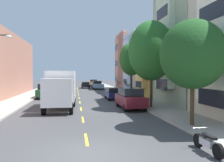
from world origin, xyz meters
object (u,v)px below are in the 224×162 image
street_tree_second (151,51)px  parked_wagon_red (60,84)px  parked_suv_forest (46,91)px  moving_black_sedan (85,85)px  parked_pickup_orange (94,83)px  delivery_box_truck (61,88)px  parked_suv_charcoal (55,86)px  parked_wagon_white (96,84)px  street_tree_third (131,59)px  parked_hatchback_navy (113,93)px  parked_motorcycle (207,143)px  parked_suv_burgundy (130,98)px  street_tree_nearest (193,54)px  parked_pickup_sky (98,85)px

street_tree_second → parked_wagon_red: (-10.65, 37.34, -4.52)m
parked_suv_forest → moving_black_sedan: size_ratio=1.08×
parked_pickup_orange → delivery_box_truck: bearing=-98.9°
parked_suv_forest → delivery_box_truck: bearing=-75.9°
parked_suv_charcoal → parked_suv_forest: (-0.11, -11.49, 0.00)m
parked_wagon_white → street_tree_third: bearing=-85.9°
delivery_box_truck → street_tree_second: bearing=-7.9°
parked_suv_charcoal → parked_hatchback_navy: size_ratio=1.20×
parked_suv_charcoal → parked_wagon_red: size_ratio=1.02×
parked_wagon_red → parked_motorcycle: parked_wagon_red is taller
parked_motorcycle → parked_suv_burgundy: bearing=91.2°
street_tree_third → parked_pickup_orange: bearing=93.6°
street_tree_second → parked_suv_burgundy: street_tree_second is taller
parked_wagon_white → parked_wagon_red: bearing=161.4°
moving_black_sedan → parked_suv_burgundy: bearing=-85.2°
parked_hatchback_navy → moving_black_sedan: 24.27m
parked_motorcycle → parked_wagon_white: bearing=90.4°
street_tree_nearest → street_tree_third: (0.00, 15.16, 0.66)m
parked_pickup_sky → parked_suv_charcoal: (-8.45, -5.94, 0.16)m
street_tree_third → parked_suv_charcoal: (-10.62, 15.11, -4.03)m
delivery_box_truck → parked_wagon_white: bearing=79.4°
delivery_box_truck → parked_pickup_orange: delivery_box_truck is taller
street_tree_nearest → parked_pickup_orange: bearing=92.5°
street_tree_third → street_tree_nearest: bearing=-90.0°
street_tree_third → parked_wagon_red: street_tree_third is taller
street_tree_nearest → parked_suv_burgundy: bearing=103.6°
parked_suv_burgundy → parked_motorcycle: bearing=-88.8°
moving_black_sedan → street_tree_second: bearing=-81.9°
parked_pickup_sky → parked_hatchback_navy: size_ratio=1.34×
moving_black_sedan → parked_hatchback_navy: bearing=-84.2°
street_tree_second → parked_hatchback_navy: bearing=104.8°
parked_hatchback_navy → parked_wagon_white: bearing=89.5°
parked_suv_burgundy → moving_black_sedan: bearing=94.8°
parked_motorcycle → street_tree_second: bearing=82.1°
delivery_box_truck → parked_suv_burgundy: 6.42m
parked_wagon_white → parked_pickup_sky: bearing=-92.3°
parked_suv_forest → parked_pickup_orange: bearing=73.4°
parked_wagon_red → parked_suv_charcoal: bearing=-89.9°
parked_hatchback_navy → parked_suv_burgundy: bearing=-88.1°
street_tree_nearest → moving_black_sedan: bearing=96.6°
street_tree_nearest → street_tree_second: bearing=90.0°
delivery_box_truck → parked_suv_forest: 10.43m
parked_suv_charcoal → parked_motorcycle: bearing=-75.5°
parked_wagon_red → parked_hatchback_navy: bearing=-73.8°
parked_suv_burgundy → parked_suv_forest: size_ratio=1.00×
parked_wagon_red → street_tree_nearest: bearing=-76.7°
parked_suv_burgundy → parked_suv_forest: 14.04m
street_tree_nearest → moving_black_sedan: 40.36m
street_tree_third → moving_black_sedan: bearing=100.5°
parked_suv_burgundy → parked_motorcycle: (0.25, -12.18, -0.58)m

